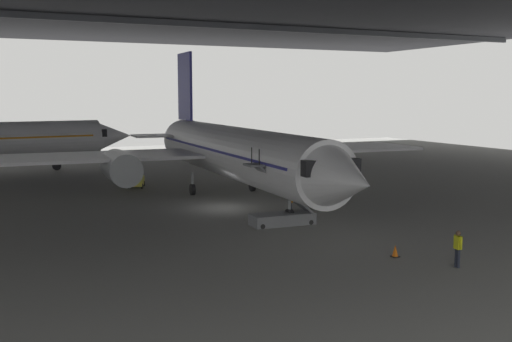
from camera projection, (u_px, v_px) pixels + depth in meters
ground_plane at (231, 207)px, 42.86m from camera, size 110.00×110.00×0.00m
airplane_main at (232, 152)px, 46.64m from camera, size 37.01×38.38×11.94m
boarding_stairs at (281, 213)px, 36.99m from camera, size 4.36×1.69×4.76m
crew_worker_near_nose at (458, 246)px, 27.71m from camera, size 0.26×0.55×1.72m
crew_worker_by_stairs at (291, 201)px, 39.98m from camera, size 0.43×0.40×1.64m
traffic_cone_orange at (395, 251)px, 29.62m from camera, size 0.36×0.36×0.60m
baggage_tug at (136, 181)px, 52.13m from camera, size 1.90×2.48×0.90m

